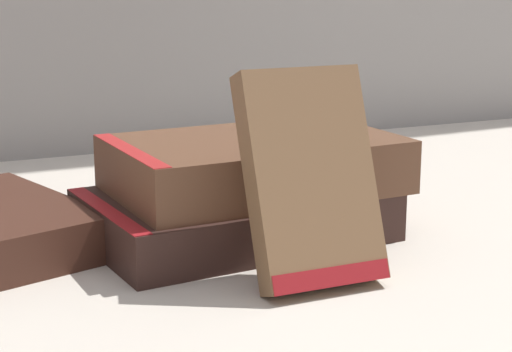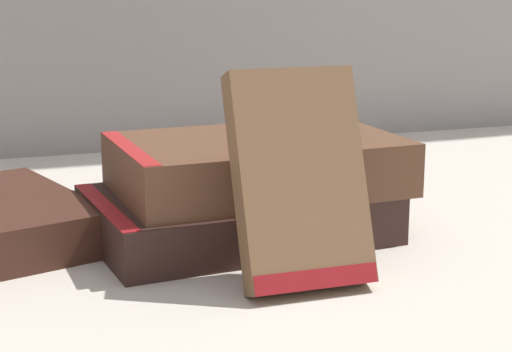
# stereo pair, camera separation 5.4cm
# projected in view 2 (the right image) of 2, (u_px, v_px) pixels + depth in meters

# --- Properties ---
(ground_plane) EXTENTS (3.00, 3.00, 0.00)m
(ground_plane) POSITION_uv_depth(u_px,v_px,m) (219.00, 258.00, 0.58)
(ground_plane) COLOR beige
(book_flat_bottom) EXTENTS (0.22, 0.16, 0.04)m
(book_flat_bottom) POSITION_uv_depth(u_px,v_px,m) (230.00, 215.00, 0.62)
(book_flat_bottom) COLOR #331E19
(book_flat_bottom) RESTS_ON ground_plane
(book_flat_top) EXTENTS (0.21, 0.14, 0.04)m
(book_flat_top) POSITION_uv_depth(u_px,v_px,m) (251.00, 165.00, 0.62)
(book_flat_top) COLOR brown
(book_flat_top) RESTS_ON book_flat_bottom
(book_leaning_front) EXTENTS (0.08, 0.07, 0.13)m
(book_leaning_front) POSITION_uv_depth(u_px,v_px,m) (300.00, 187.00, 0.52)
(book_leaning_front) COLOR brown
(book_leaning_front) RESTS_ON ground_plane
(pocket_watch) EXTENTS (0.06, 0.06, 0.01)m
(pocket_watch) POSITION_uv_depth(u_px,v_px,m) (295.00, 136.00, 0.61)
(pocket_watch) COLOR white
(pocket_watch) RESTS_ON book_flat_top
(reading_glasses) EXTENTS (0.09, 0.05, 0.00)m
(reading_glasses) POSITION_uv_depth(u_px,v_px,m) (87.00, 193.00, 0.75)
(reading_glasses) COLOR black
(reading_glasses) RESTS_ON ground_plane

